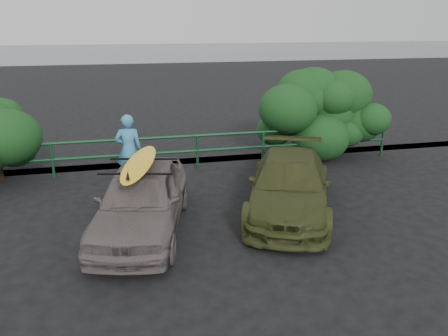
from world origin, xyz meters
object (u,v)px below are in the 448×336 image
(sedan, at_px, (142,199))
(guardrail, at_px, (163,154))
(olive_vehicle, at_px, (289,184))
(surfboard, at_px, (139,163))
(man, at_px, (129,150))

(sedan, bearing_deg, guardrail, 91.58)
(olive_vehicle, xyz_separation_m, surfboard, (-3.29, -0.30, 0.84))
(man, bearing_deg, surfboard, 97.16)
(olive_vehicle, bearing_deg, surfboard, -152.12)
(sedan, distance_m, olive_vehicle, 3.31)
(guardrail, height_order, surfboard, surfboard)
(olive_vehicle, xyz_separation_m, man, (-3.48, 2.56, 0.31))
(sedan, height_order, surfboard, surfboard)
(guardrail, height_order, olive_vehicle, olive_vehicle)
(guardrail, relative_size, olive_vehicle, 3.22)
(sedan, height_order, olive_vehicle, sedan)
(sedan, bearing_deg, olive_vehicle, 18.29)
(guardrail, xyz_separation_m, sedan, (-0.75, -3.72, 0.17))
(guardrail, height_order, sedan, sedan)
(guardrail, xyz_separation_m, surfboard, (-0.75, -3.72, 0.95))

